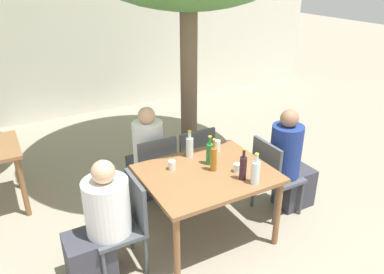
# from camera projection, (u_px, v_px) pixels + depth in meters

# --- Properties ---
(ground_plane) EXTENTS (30.00, 30.00, 0.00)m
(ground_plane) POSITION_uv_depth(u_px,v_px,m) (206.00, 236.00, 3.92)
(ground_plane) COLOR gray
(cafe_building_wall) EXTENTS (10.00, 0.08, 2.80)m
(cafe_building_wall) POSITION_uv_depth(u_px,v_px,m) (87.00, 38.00, 6.63)
(cafe_building_wall) COLOR white
(cafe_building_wall) RESTS_ON ground_plane
(dining_table_front) EXTENTS (1.23, 0.99, 0.77)m
(dining_table_front) POSITION_uv_depth(u_px,v_px,m) (207.00, 180.00, 3.63)
(dining_table_front) COLOR brown
(dining_table_front) RESTS_ON ground_plane
(patio_chair_0) EXTENTS (0.44, 0.44, 0.91)m
(patio_chair_0) POSITION_uv_depth(u_px,v_px,m) (125.00, 220.00, 3.33)
(patio_chair_0) COLOR #474C51
(patio_chair_0) RESTS_ON ground_plane
(patio_chair_1) EXTENTS (0.44, 0.44, 0.91)m
(patio_chair_1) POSITION_uv_depth(u_px,v_px,m) (273.00, 173.00, 4.08)
(patio_chair_1) COLOR #474C51
(patio_chair_1) RESTS_ON ground_plane
(patio_chair_2) EXTENTS (0.44, 0.44, 0.91)m
(patio_chair_2) POSITION_uv_depth(u_px,v_px,m) (154.00, 168.00, 4.17)
(patio_chair_2) COLOR #474C51
(patio_chair_2) RESTS_ON ground_plane
(patio_chair_3) EXTENTS (0.44, 0.44, 0.91)m
(patio_chair_3) POSITION_uv_depth(u_px,v_px,m) (193.00, 158.00, 4.39)
(patio_chair_3) COLOR #474C51
(patio_chair_3) RESTS_ON ground_plane
(person_seated_0) EXTENTS (0.60, 0.39, 1.15)m
(person_seated_0) POSITION_uv_depth(u_px,v_px,m) (100.00, 227.00, 3.23)
(person_seated_0) COLOR #383842
(person_seated_0) RESTS_ON ground_plane
(person_seated_1) EXTENTS (0.57, 0.34, 1.23)m
(person_seated_1) POSITION_uv_depth(u_px,v_px,m) (290.00, 165.00, 4.16)
(person_seated_1) COLOR #383842
(person_seated_1) RESTS_ON ground_plane
(person_seated_2) EXTENTS (0.34, 0.57, 1.19)m
(person_seated_2) POSITION_uv_depth(u_px,v_px,m) (146.00, 158.00, 4.35)
(person_seated_2) COLOR #383842
(person_seated_2) RESTS_ON ground_plane
(wine_bottle_0) EXTENTS (0.07, 0.07, 0.32)m
(wine_bottle_0) POSITION_uv_depth(u_px,v_px,m) (243.00, 167.00, 3.43)
(wine_bottle_0) COLOR #331923
(wine_bottle_0) RESTS_ON dining_table_front
(green_bottle_1) EXTENTS (0.07, 0.07, 0.31)m
(green_bottle_1) POSITION_uv_depth(u_px,v_px,m) (210.00, 153.00, 3.70)
(green_bottle_1) COLOR #287A38
(green_bottle_1) RESTS_ON dining_table_front
(amber_bottle_2) EXTENTS (0.06, 0.06, 0.34)m
(amber_bottle_2) POSITION_uv_depth(u_px,v_px,m) (213.00, 158.00, 3.58)
(amber_bottle_2) COLOR #9E661E
(amber_bottle_2) RESTS_ON dining_table_front
(water_bottle_3) EXTENTS (0.08, 0.08, 0.30)m
(water_bottle_3) POSITION_uv_depth(u_px,v_px,m) (256.00, 172.00, 3.37)
(water_bottle_3) COLOR silver
(water_bottle_3) RESTS_ON dining_table_front
(water_bottle_4) EXTENTS (0.08, 0.08, 0.29)m
(water_bottle_4) POSITION_uv_depth(u_px,v_px,m) (190.00, 146.00, 3.85)
(water_bottle_4) COLOR silver
(water_bottle_4) RESTS_ON dining_table_front
(drinking_glass_0) EXTENTS (0.07, 0.07, 0.12)m
(drinking_glass_0) POSITION_uv_depth(u_px,v_px,m) (217.00, 146.00, 3.97)
(drinking_glass_0) COLOR white
(drinking_glass_0) RESTS_ON dining_table_front
(drinking_glass_1) EXTENTS (0.07, 0.07, 0.09)m
(drinking_glass_1) POSITION_uv_depth(u_px,v_px,m) (172.00, 165.00, 3.62)
(drinking_glass_1) COLOR silver
(drinking_glass_1) RESTS_ON dining_table_front
(drinking_glass_2) EXTENTS (0.07, 0.07, 0.08)m
(drinking_glass_2) POSITION_uv_depth(u_px,v_px,m) (237.00, 168.00, 3.59)
(drinking_glass_2) COLOR white
(drinking_glass_2) RESTS_ON dining_table_front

